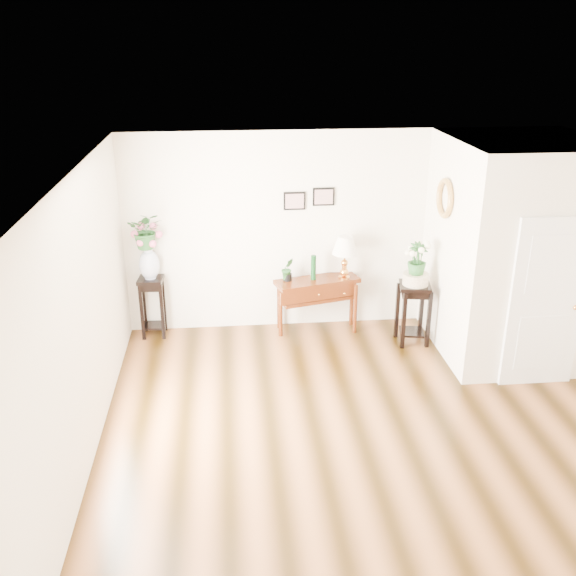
{
  "coord_description": "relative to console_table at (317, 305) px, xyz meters",
  "views": [
    {
      "loc": [
        -1.57,
        -5.76,
        4.03
      ],
      "look_at": [
        -0.88,
        1.3,
        1.15
      ],
      "focal_mm": 40.0,
      "sensor_mm": 36.0,
      "label": 1
    }
  ],
  "objects": [
    {
      "name": "plant_stand_b",
      "position": [
        1.25,
        -0.5,
        0.04
      ],
      "size": [
        0.47,
        0.47,
        0.86
      ],
      "primitive_type": "cube",
      "rotation": [
        0.0,
        0.0,
        -0.19
      ],
      "color": "black",
      "rests_on": "floor"
    },
    {
      "name": "console_table",
      "position": [
        0.0,
        0.0,
        0.0
      ],
      "size": [
        1.24,
        0.68,
        0.78
      ],
      "primitive_type": "cube",
      "rotation": [
        0.0,
        0.0,
        0.26
      ],
      "color": "#371B07",
      "rests_on": "floor"
    },
    {
      "name": "lily_arrangement",
      "position": [
        -2.3,
        0.07,
        1.12
      ],
      "size": [
        0.48,
        0.42,
        0.51
      ],
      "primitive_type": "imported",
      "rotation": [
        0.0,
        0.0,
        -0.05
      ],
      "color": "#205222",
      "rests_on": "porcelain_vase"
    },
    {
      "name": "plant_stand_a",
      "position": [
        -2.3,
        0.07,
        0.04
      ],
      "size": [
        0.36,
        0.36,
        0.86
      ],
      "primitive_type": "cube",
      "rotation": [
        0.0,
        0.0,
        -0.07
      ],
      "color": "black",
      "rests_on": "floor"
    },
    {
      "name": "potted_plant",
      "position": [
        -0.42,
        0.0,
        0.55
      ],
      "size": [
        0.2,
        0.18,
        0.31
      ],
      "primitive_type": "imported",
      "rotation": [
        0.0,
        0.0,
        0.27
      ],
      "color": "#205222",
      "rests_on": "console_table"
    },
    {
      "name": "green_vase",
      "position": [
        -0.06,
        0.0,
        0.56
      ],
      "size": [
        0.08,
        0.08,
        0.35
      ],
      "primitive_type": "cylinder",
      "rotation": [
        0.0,
        0.0,
        0.09
      ],
      "color": "#0B3313",
      "rests_on": "console_table"
    },
    {
      "name": "ceiling",
      "position": [
        0.35,
        -2.5,
        2.41
      ],
      "size": [
        6.0,
        5.5,
        0.02
      ],
      "primitive_type": "cube",
      "color": "white",
      "rests_on": "ground"
    },
    {
      "name": "floor",
      "position": [
        0.35,
        -2.5,
        -0.39
      ],
      "size": [
        6.0,
        5.5,
        0.02
      ],
      "primitive_type": "cube",
      "color": "brown",
      "rests_on": "ground"
    },
    {
      "name": "partition",
      "position": [
        2.45,
        -0.72,
        1.01
      ],
      "size": [
        1.8,
        1.95,
        2.8
      ],
      "primitive_type": "cube",
      "color": "silver",
      "rests_on": "floor"
    },
    {
      "name": "door",
      "position": [
        2.45,
        -1.72,
        0.66
      ],
      "size": [
        0.9,
        0.05,
        2.1
      ],
      "primitive_type": "cube",
      "color": "white",
      "rests_on": "floor"
    },
    {
      "name": "art_print_right",
      "position": [
        0.1,
        0.23,
        1.51
      ],
      "size": [
        0.3,
        0.02,
        0.25
      ],
      "primitive_type": "cube",
      "color": "black",
      "rests_on": "wall_back"
    },
    {
      "name": "ceramic_bowl",
      "position": [
        1.25,
        -0.5,
        0.54
      ],
      "size": [
        0.43,
        0.43,
        0.15
      ],
      "primitive_type": "cylinder",
      "rotation": [
        0.0,
        0.0,
        -0.31
      ],
      "color": "beige",
      "rests_on": "plant_stand_b"
    },
    {
      "name": "narcissus",
      "position": [
        1.25,
        -0.5,
        0.81
      ],
      "size": [
        0.29,
        0.29,
        0.46
      ],
      "primitive_type": "imported",
      "rotation": [
        0.0,
        0.0,
        0.15
      ],
      "color": "#205222",
      "rests_on": "ceramic_bowl"
    },
    {
      "name": "wall_back",
      "position": [
        0.35,
        0.25,
        1.01
      ],
      "size": [
        6.0,
        0.02,
        2.8
      ],
      "primitive_type": "cube",
      "color": "silver",
      "rests_on": "ground"
    },
    {
      "name": "wall_ornament",
      "position": [
        1.51,
        -0.6,
        1.66
      ],
      "size": [
        0.07,
        0.51,
        0.51
      ],
      "primitive_type": "torus",
      "rotation": [
        0.0,
        1.57,
        0.0
      ],
      "color": "tan",
      "rests_on": "partition"
    },
    {
      "name": "table_lamp",
      "position": [
        0.38,
        0.0,
        0.74
      ],
      "size": [
        0.39,
        0.39,
        0.62
      ],
      "primitive_type": "cube",
      "rotation": [
        0.0,
        0.0,
        0.11
      ],
      "color": "#D0883C",
      "rests_on": "console_table"
    },
    {
      "name": "art_print_left",
      "position": [
        -0.3,
        0.23,
        1.46
      ],
      "size": [
        0.3,
        0.02,
        0.25
      ],
      "primitive_type": "cube",
      "color": "black",
      "rests_on": "wall_back"
    },
    {
      "name": "wall_front",
      "position": [
        0.35,
        -5.25,
        1.01
      ],
      "size": [
        6.0,
        0.02,
        2.8
      ],
      "primitive_type": "cube",
      "color": "silver",
      "rests_on": "ground"
    },
    {
      "name": "porcelain_vase",
      "position": [
        -2.3,
        0.07,
        0.69
      ],
      "size": [
        0.35,
        0.35,
        0.48
      ],
      "primitive_type": null,
      "rotation": [
        0.0,
        0.0,
        0.3
      ],
      "color": "silver",
      "rests_on": "plant_stand_a"
    },
    {
      "name": "wall_left",
      "position": [
        -2.65,
        -2.5,
        1.01
      ],
      "size": [
        0.02,
        5.5,
        2.8
      ],
      "primitive_type": "cube",
      "color": "silver",
      "rests_on": "ground"
    }
  ]
}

